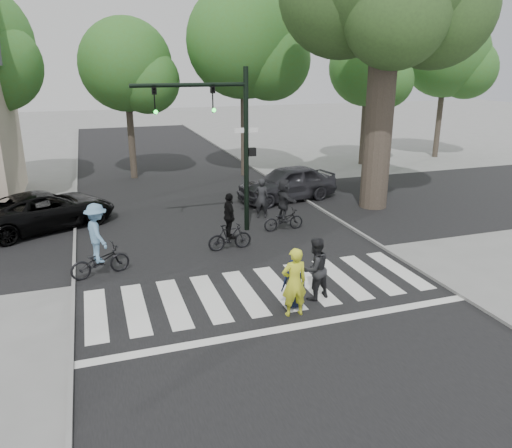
{
  "coord_description": "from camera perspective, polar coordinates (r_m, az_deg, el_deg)",
  "views": [
    {
      "loc": [
        -4.24,
        -11.09,
        6.15
      ],
      "look_at": [
        0.5,
        3.0,
        1.3
      ],
      "focal_mm": 35.0,
      "sensor_mm": 36.0,
      "label": 1
    }
  ],
  "objects": [
    {
      "name": "bg_tree_5",
      "position": [
        35.77,
        21.43,
        17.24
      ],
      "size": [
        5.67,
        5.4,
        9.3
      ],
      "color": "brown",
      "rests_on": "ground"
    },
    {
      "name": "curb_left",
      "position": [
        17.23,
        -20.06,
        -3.82
      ],
      "size": [
        0.1,
        70.0,
        0.1
      ],
      "primitive_type": "cube",
      "color": "gray",
      "rests_on": "ground"
    },
    {
      "name": "cyclist_right",
      "position": [
        18.88,
        3.19,
        1.88
      ],
      "size": [
        1.6,
        1.49,
        2.01
      ],
      "color": "black",
      "rests_on": "ground"
    },
    {
      "name": "curb_right",
      "position": [
        19.56,
        10.83,
        -0.44
      ],
      "size": [
        0.1,
        70.0,
        0.1
      ],
      "primitive_type": "cube",
      "color": "gray",
      "rests_on": "ground"
    },
    {
      "name": "pedestrian_woman",
      "position": [
        12.56,
        4.39,
        -6.66
      ],
      "size": [
        0.67,
        0.45,
        1.82
      ],
      "primitive_type": "imported",
      "rotation": [
        0.0,
        0.0,
        3.12
      ],
      "color": "yellow",
      "rests_on": "ground"
    },
    {
      "name": "ground",
      "position": [
        13.38,
        2.09,
        -9.33
      ],
      "size": [
        120.0,
        120.0,
        0.0
      ],
      "primitive_type": "plane",
      "color": "gray",
      "rests_on": "ground"
    },
    {
      "name": "car_grey",
      "position": [
        23.18,
        3.58,
        4.69
      ],
      "size": [
        4.97,
        2.69,
        1.6
      ],
      "primitive_type": "imported",
      "rotation": [
        0.0,
        0.0,
        -1.39
      ],
      "color": "#2E2E33",
      "rests_on": "ground"
    },
    {
      "name": "pedestrian_adult",
      "position": [
        13.5,
        6.74,
        -5.1
      ],
      "size": [
        0.99,
        0.86,
        1.74
      ],
      "primitive_type": "imported",
      "rotation": [
        0.0,
        0.0,
        3.41
      ],
      "color": "#232326",
      "rests_on": "ground"
    },
    {
      "name": "car_suv",
      "position": [
        20.81,
        -22.92,
        1.5
      ],
      "size": [
        5.75,
        4.38,
        1.45
      ],
      "primitive_type": "imported",
      "rotation": [
        0.0,
        0.0,
        2.01
      ],
      "color": "black",
      "rests_on": "ground"
    },
    {
      "name": "bg_tree_4",
      "position": [
        31.82,
        13.16,
        16.69
      ],
      "size": [
        4.83,
        4.6,
        8.15
      ],
      "color": "brown",
      "rests_on": "ground"
    },
    {
      "name": "road_cross",
      "position": [
        20.5,
        -5.79,
        0.53
      ],
      "size": [
        70.0,
        10.0,
        0.01
      ],
      "primitive_type": "cube",
      "color": "black",
      "rests_on": "ground"
    },
    {
      "name": "bg_tree_2",
      "position": [
        27.83,
        -14.08,
        16.8
      ],
      "size": [
        5.04,
        4.8,
        8.4
      ],
      "color": "brown",
      "rests_on": "ground"
    },
    {
      "name": "bystander_dark",
      "position": [
        20.4,
        0.61,
        2.94
      ],
      "size": [
        0.68,
        0.52,
        1.66
      ],
      "primitive_type": "imported",
      "rotation": [
        0.0,
        0.0,
        2.93
      ],
      "color": "#232326",
      "rests_on": "ground"
    },
    {
      "name": "cyclist_left",
      "position": [
        15.49,
        -17.57,
        -2.33
      ],
      "size": [
        1.88,
        1.29,
        2.25
      ],
      "color": "black",
      "rests_on": "ground"
    },
    {
      "name": "pedestrian_child",
      "position": [
        13.07,
        4.37,
        -6.8
      ],
      "size": [
        0.7,
        0.51,
        1.33
      ],
      "primitive_type": "imported",
      "rotation": [
        0.0,
        0.0,
        3.0
      ],
      "color": "#0E1532",
      "rests_on": "ground"
    },
    {
      "name": "crosswalk",
      "position": [
        13.93,
        1.13,
        -8.11
      ],
      "size": [
        10.0,
        3.85,
        0.01
      ],
      "color": "silver",
      "rests_on": "ground"
    },
    {
      "name": "cyclist_mid",
      "position": [
        16.9,
        -3.04,
        -0.34
      ],
      "size": [
        1.54,
        0.94,
        2.0
      ],
      "color": "black",
      "rests_on": "ground"
    },
    {
      "name": "bg_tree_3",
      "position": [
        27.73,
        -0.67,
        19.71
      ],
      "size": [
        6.3,
        6.0,
        10.2
      ],
      "color": "brown",
      "rests_on": "ground"
    },
    {
      "name": "traffic_signal",
      "position": [
        18.03,
        -3.75,
        10.86
      ],
      "size": [
        4.45,
        0.29,
        6.0
      ],
      "color": "black",
      "rests_on": "ground"
    },
    {
      "name": "road_stem",
      "position": [
        17.74,
        -3.59,
        -2.24
      ],
      "size": [
        10.0,
        70.0,
        0.01
      ],
      "primitive_type": "cube",
      "color": "black",
      "rests_on": "ground"
    }
  ]
}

